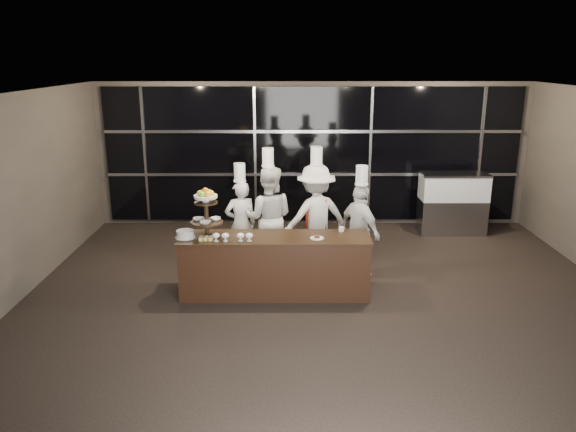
{
  "coord_description": "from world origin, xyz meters",
  "views": [
    {
      "loc": [
        -0.55,
        -6.68,
        3.5
      ],
      "look_at": [
        -0.52,
        1.53,
        1.15
      ],
      "focal_mm": 35.0,
      "sensor_mm": 36.0,
      "label": 1
    }
  ],
  "objects_px": {
    "chef_d": "(360,230)",
    "chef_b": "(269,217)",
    "display_case": "(453,200)",
    "chef_c": "(316,217)",
    "layer_cake": "(185,234)",
    "display_stand": "(206,209)",
    "buffet_counter": "(275,265)",
    "chef_a": "(241,222)"
  },
  "relations": [
    {
      "from": "display_case",
      "to": "chef_b",
      "type": "relative_size",
      "value": 0.65
    },
    {
      "from": "chef_b",
      "to": "display_stand",
      "type": "bearing_deg",
      "value": -127.48
    },
    {
      "from": "layer_cake",
      "to": "chef_b",
      "type": "relative_size",
      "value": 0.15
    },
    {
      "from": "chef_c",
      "to": "layer_cake",
      "type": "bearing_deg",
      "value": -149.34
    },
    {
      "from": "chef_a",
      "to": "chef_d",
      "type": "bearing_deg",
      "value": -13.98
    },
    {
      "from": "layer_cake",
      "to": "chef_b",
      "type": "xyz_separation_m",
      "value": [
        1.19,
        1.19,
        -0.08
      ]
    },
    {
      "from": "display_case",
      "to": "chef_b",
      "type": "distance_m",
      "value": 4.15
    },
    {
      "from": "layer_cake",
      "to": "chef_c",
      "type": "bearing_deg",
      "value": 30.66
    },
    {
      "from": "display_stand",
      "to": "chef_b",
      "type": "relative_size",
      "value": 0.36
    },
    {
      "from": "buffet_counter",
      "to": "display_case",
      "type": "bearing_deg",
      "value": 40.87
    },
    {
      "from": "buffet_counter",
      "to": "chef_c",
      "type": "bearing_deg",
      "value": 59.34
    },
    {
      "from": "display_stand",
      "to": "layer_cake",
      "type": "height_order",
      "value": "display_stand"
    },
    {
      "from": "buffet_counter",
      "to": "layer_cake",
      "type": "bearing_deg",
      "value": -177.82
    },
    {
      "from": "chef_d",
      "to": "display_case",
      "type": "bearing_deg",
      "value": 47.12
    },
    {
      "from": "chef_b",
      "to": "chef_c",
      "type": "relative_size",
      "value": 0.99
    },
    {
      "from": "buffet_counter",
      "to": "layer_cake",
      "type": "relative_size",
      "value": 9.47
    },
    {
      "from": "display_case",
      "to": "chef_c",
      "type": "xyz_separation_m",
      "value": [
        -2.88,
        -1.94,
        0.22
      ]
    },
    {
      "from": "chef_d",
      "to": "chef_b",
      "type": "bearing_deg",
      "value": 163.98
    },
    {
      "from": "buffet_counter",
      "to": "chef_d",
      "type": "relative_size",
      "value": 1.54
    },
    {
      "from": "layer_cake",
      "to": "display_case",
      "type": "distance_m",
      "value": 5.78
    },
    {
      "from": "display_stand",
      "to": "display_case",
      "type": "bearing_deg",
      "value": 34.02
    },
    {
      "from": "display_stand",
      "to": "chef_d",
      "type": "distance_m",
      "value": 2.53
    },
    {
      "from": "chef_a",
      "to": "chef_c",
      "type": "bearing_deg",
      "value": -3.54
    },
    {
      "from": "buffet_counter",
      "to": "chef_b",
      "type": "distance_m",
      "value": 1.22
    },
    {
      "from": "chef_a",
      "to": "chef_c",
      "type": "relative_size",
      "value": 0.86
    },
    {
      "from": "display_stand",
      "to": "chef_b",
      "type": "height_order",
      "value": "chef_b"
    },
    {
      "from": "display_stand",
      "to": "chef_d",
      "type": "xyz_separation_m",
      "value": [
        2.36,
        0.71,
        -0.54
      ]
    },
    {
      "from": "buffet_counter",
      "to": "chef_c",
      "type": "xyz_separation_m",
      "value": [
        0.67,
        1.12,
        0.44
      ]
    },
    {
      "from": "display_case",
      "to": "display_stand",
      "type": "bearing_deg",
      "value": -145.98
    },
    {
      "from": "buffet_counter",
      "to": "chef_d",
      "type": "bearing_deg",
      "value": 27.72
    },
    {
      "from": "chef_c",
      "to": "chef_d",
      "type": "xyz_separation_m",
      "value": [
        0.69,
        -0.41,
        -0.11
      ]
    },
    {
      "from": "chef_a",
      "to": "display_stand",
      "type": "bearing_deg",
      "value": -108.46
    },
    {
      "from": "buffet_counter",
      "to": "chef_a",
      "type": "xyz_separation_m",
      "value": [
        -0.6,
        1.2,
        0.32
      ]
    },
    {
      "from": "buffet_counter",
      "to": "display_stand",
      "type": "bearing_deg",
      "value": -179.99
    },
    {
      "from": "display_stand",
      "to": "chef_d",
      "type": "relative_size",
      "value": 0.4
    },
    {
      "from": "display_case",
      "to": "chef_a",
      "type": "xyz_separation_m",
      "value": [
        -4.14,
        -1.87,
        0.1
      ]
    },
    {
      "from": "chef_a",
      "to": "chef_b",
      "type": "distance_m",
      "value": 0.49
    },
    {
      "from": "chef_b",
      "to": "chef_c",
      "type": "bearing_deg",
      "value": -1.25
    },
    {
      "from": "chef_a",
      "to": "chef_b",
      "type": "relative_size",
      "value": 0.87
    },
    {
      "from": "display_case",
      "to": "chef_c",
      "type": "distance_m",
      "value": 3.48
    },
    {
      "from": "display_stand",
      "to": "buffet_counter",
      "type": "bearing_deg",
      "value": 0.01
    },
    {
      "from": "display_stand",
      "to": "chef_c",
      "type": "bearing_deg",
      "value": 34.0
    }
  ]
}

